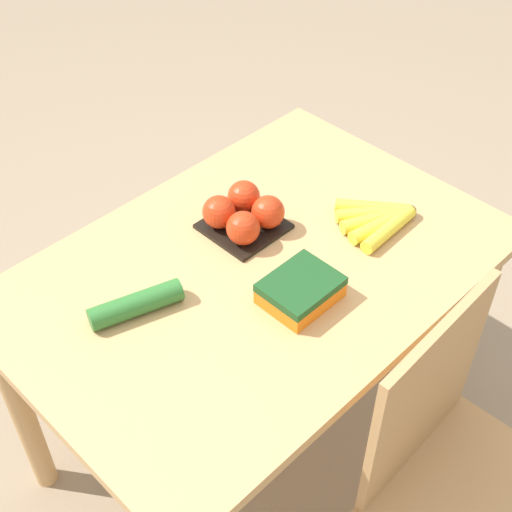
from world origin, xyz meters
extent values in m
plane|color=gray|center=(0.00, 0.00, 0.00)|extent=(12.00, 12.00, 0.00)
cube|color=tan|center=(0.00, 0.00, 0.72)|extent=(1.16, 0.79, 0.03)
cylinder|color=tan|center=(-0.52, -0.34, 0.35)|extent=(0.06, 0.06, 0.70)
cylinder|color=tan|center=(0.52, -0.34, 0.35)|extent=(0.06, 0.06, 0.70)
cylinder|color=tan|center=(-0.52, 0.34, 0.35)|extent=(0.06, 0.06, 0.70)
cube|color=tan|center=(-0.02, 0.67, 0.45)|extent=(0.43, 0.42, 0.03)
cube|color=tan|center=(-0.02, 0.48, 0.68)|extent=(0.39, 0.03, 0.43)
cylinder|color=tan|center=(-0.20, 0.49, 0.22)|extent=(0.04, 0.04, 0.44)
sphere|color=brown|center=(-0.40, 0.15, 0.75)|extent=(0.03, 0.03, 0.03)
cylinder|color=yellow|center=(-0.34, 0.07, 0.75)|extent=(0.14, 0.17, 0.04)
cylinder|color=yellow|center=(-0.32, 0.09, 0.75)|extent=(0.17, 0.14, 0.04)
cylinder|color=yellow|center=(-0.31, 0.11, 0.75)|extent=(0.18, 0.11, 0.04)
cylinder|color=yellow|center=(-0.31, 0.13, 0.75)|extent=(0.19, 0.07, 0.04)
cylinder|color=yellow|center=(-0.30, 0.15, 0.75)|extent=(0.19, 0.04, 0.04)
cube|color=black|center=(-0.07, -0.12, 0.74)|extent=(0.18, 0.18, 0.01)
sphere|color=red|center=(-0.11, -0.16, 0.78)|extent=(0.08, 0.08, 0.08)
sphere|color=red|center=(-0.03, -0.16, 0.78)|extent=(0.08, 0.08, 0.08)
sphere|color=red|center=(-0.11, -0.07, 0.78)|extent=(0.08, 0.08, 0.08)
sphere|color=red|center=(-0.03, -0.07, 0.78)|extent=(0.08, 0.08, 0.08)
cube|color=orange|center=(0.01, 0.15, 0.76)|extent=(0.16, 0.13, 0.06)
cube|color=#19471E|center=(0.01, 0.15, 0.78)|extent=(0.16, 0.13, 0.02)
cylinder|color=#2D702D|center=(0.29, -0.08, 0.76)|extent=(0.21, 0.11, 0.05)
camera|label=1|loc=(0.84, 0.84, 1.88)|focal=50.00mm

